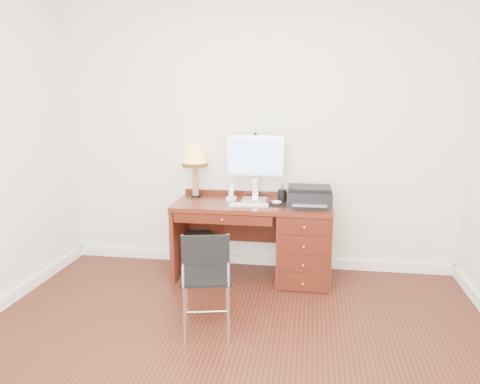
% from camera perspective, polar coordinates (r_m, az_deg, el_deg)
% --- Properties ---
extents(ground, '(4.00, 4.00, 0.00)m').
position_cam_1_polar(ground, '(3.48, -1.56, -18.87)').
color(ground, '#33130B').
rests_on(ground, ground).
extents(room_shell, '(4.00, 4.00, 4.00)m').
position_cam_1_polar(room_shell, '(4.01, 0.11, -13.67)').
color(room_shell, white).
rests_on(room_shell, ground).
extents(desk, '(1.50, 0.67, 0.75)m').
position_cam_1_polar(desk, '(4.56, 5.62, -5.58)').
color(desk, '#581E12').
rests_on(desk, ground).
extents(monitor, '(0.55, 0.18, 0.64)m').
position_cam_1_polar(monitor, '(4.57, 1.88, 4.00)').
color(monitor, silver).
rests_on(monitor, desk).
extents(keyboard, '(0.38, 0.13, 0.01)m').
position_cam_1_polar(keyboard, '(4.39, 1.05, -1.56)').
color(keyboard, white).
rests_on(keyboard, desk).
extents(mouse_pad, '(0.21, 0.21, 0.04)m').
position_cam_1_polar(mouse_pad, '(4.43, 4.50, -1.39)').
color(mouse_pad, black).
rests_on(mouse_pad, desk).
extents(printer, '(0.42, 0.33, 0.18)m').
position_cam_1_polar(printer, '(4.41, 8.46, -0.52)').
color(printer, black).
rests_on(printer, desk).
extents(leg_lamp, '(0.26, 0.26, 0.53)m').
position_cam_1_polar(leg_lamp, '(4.71, -5.51, 4.02)').
color(leg_lamp, black).
rests_on(leg_lamp, desk).
extents(phone, '(0.09, 0.09, 0.18)m').
position_cam_1_polar(phone, '(4.58, -1.04, -0.40)').
color(phone, white).
rests_on(phone, desk).
extents(pen_cup, '(0.09, 0.09, 0.11)m').
position_cam_1_polar(pen_cup, '(4.58, 5.16, -0.41)').
color(pen_cup, black).
rests_on(pen_cup, desk).
extents(chair, '(0.45, 0.46, 0.81)m').
position_cam_1_polar(chair, '(3.52, -4.39, -9.66)').
color(chair, black).
rests_on(chair, ground).
extents(equipment_box, '(0.41, 0.41, 0.37)m').
position_cam_1_polar(equipment_box, '(4.85, -5.22, -7.29)').
color(equipment_box, black).
rests_on(equipment_box, ground).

